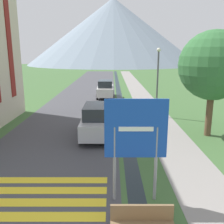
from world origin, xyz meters
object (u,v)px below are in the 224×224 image
Objects in this scene: parked_car_far at (106,89)px; tree_by_path at (215,66)px; streetlamp at (158,77)px; parked_car_near at (98,120)px; road_sign at (137,137)px.

tree_by_path is at bearing -63.27° from parked_car_far.
tree_by_path is at bearing -63.13° from streetlamp.
parked_car_near is 0.87× the size of streetlamp.
parked_car_far is (0.11, 12.27, -0.00)m from parked_car_near.
streetlamp is at bearing 116.87° from tree_by_path.
parked_car_near is 6.33m from streetlamp.
parked_car_far is at bearing 116.73° from tree_by_path.
tree_by_path reaches higher than road_sign.
parked_car_far is at bearing 116.66° from streetlamp.
road_sign is at bearing -85.66° from parked_car_far.
parked_car_near is 0.73× the size of tree_by_path.
road_sign is 6.57m from parked_car_near.
parked_car_far is (-1.41, 18.55, -1.22)m from road_sign.
tree_by_path reaches higher than streetlamp.
road_sign is 11.02m from streetlamp.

